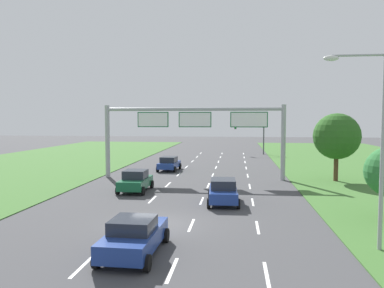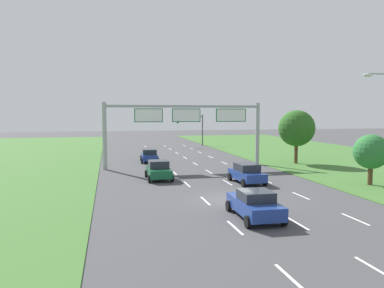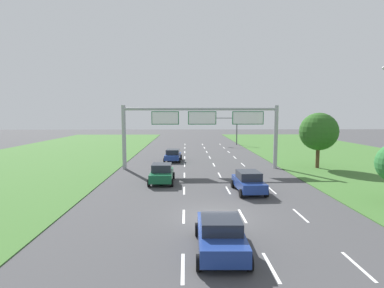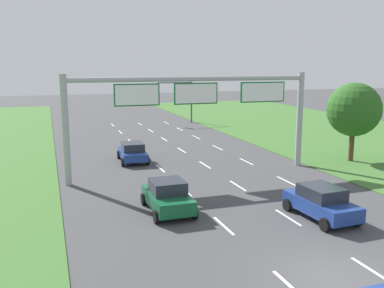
{
  "view_description": "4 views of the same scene",
  "coord_description": "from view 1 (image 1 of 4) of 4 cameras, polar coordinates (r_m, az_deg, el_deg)",
  "views": [
    {
      "loc": [
        4.12,
        -19.53,
        5.68
      ],
      "look_at": [
        -0.04,
        15.22,
        3.33
      ],
      "focal_mm": 35.0,
      "sensor_mm": 36.0,
      "label": 1
    },
    {
      "loc": [
        -7.98,
        -23.81,
        5.86
      ],
      "look_at": [
        -0.18,
        11.15,
        2.89
      ],
      "focal_mm": 35.0,
      "sensor_mm": 36.0,
      "label": 2
    },
    {
      "loc": [
        -1.63,
        -17.25,
        6.06
      ],
      "look_at": [
        -0.93,
        14.86,
        2.82
      ],
      "focal_mm": 28.0,
      "sensor_mm": 36.0,
      "label": 3
    },
    {
      "loc": [
        -9.35,
        -11.79,
        7.59
      ],
      "look_at": [
        -0.93,
        13.14,
        2.65
      ],
      "focal_mm": 40.0,
      "sensor_mm": 36.0,
      "label": 4
    }
  ],
  "objects": [
    {
      "name": "ground_plane",
      "position": [
        20.75,
        -5.01,
        -12.05
      ],
      "size": [
        200.0,
        200.0,
        0.0
      ],
      "primitive_type": "plane",
      "color": "#424244"
    },
    {
      "name": "lane_dashes_inner_left",
      "position": [
        32.57,
        -3.69,
        -6.2
      ],
      "size": [
        0.14,
        62.4,
        0.01
      ],
      "color": "white",
      "rests_on": "ground_plane"
    },
    {
      "name": "lane_dashes_inner_right",
      "position": [
        32.13,
        2.5,
        -6.34
      ],
      "size": [
        0.14,
        62.4,
        0.01
      ],
      "color": "white",
      "rests_on": "ground_plane"
    },
    {
      "name": "lane_dashes_slip",
      "position": [
        32.06,
        8.78,
        -6.4
      ],
      "size": [
        0.14,
        62.4,
        0.01
      ],
      "color": "white",
      "rests_on": "ground_plane"
    },
    {
      "name": "car_near_red",
      "position": [
        16.28,
        -8.8,
        -13.67
      ],
      "size": [
        2.28,
        4.5,
        1.58
      ],
      "rotation": [
        0.0,
        0.0,
        -0.02
      ],
      "color": "navy",
      "rests_on": "ground_plane"
    },
    {
      "name": "car_lead_silver",
      "position": [
        41.33,
        -3.51,
        -2.96
      ],
      "size": [
        2.26,
        4.02,
        1.55
      ],
      "rotation": [
        0.0,
        0.0,
        -0.05
      ],
      "color": "navy",
      "rests_on": "ground_plane"
    },
    {
      "name": "car_mid_lane",
      "position": [
        29.79,
        -8.6,
        -5.57
      ],
      "size": [
        2.16,
        4.03,
        1.68
      ],
      "rotation": [
        0.0,
        0.0,
        -0.0
      ],
      "color": "#145633",
      "rests_on": "ground_plane"
    },
    {
      "name": "car_far_ahead",
      "position": [
        25.44,
        4.78,
        -7.15
      ],
      "size": [
        2.26,
        4.2,
        1.64
      ],
      "rotation": [
        0.0,
        0.0,
        0.05
      ],
      "color": "navy",
      "rests_on": "ground_plane"
    },
    {
      "name": "sign_gantry",
      "position": [
        35.4,
        0.49,
        2.69
      ],
      "size": [
        17.24,
        0.44,
        7.0
      ],
      "color": "#9EA0A5",
      "rests_on": "ground_plane"
    },
    {
      "name": "traffic_light_mast",
      "position": [
        60.65,
        9.06,
        2.08
      ],
      "size": [
        4.76,
        0.49,
        5.6
      ],
      "color": "#47494F",
      "rests_on": "ground_plane"
    },
    {
      "name": "street_lamp",
      "position": [
        17.61,
        25.96,
        1.5
      ],
      "size": [
        2.61,
        0.32,
        8.5
      ],
      "color": "#9EA0A5",
      "rests_on": "ground_plane"
    },
    {
      "name": "roadside_tree_mid",
      "position": [
        36.14,
        21.19,
        1.09
      ],
      "size": [
        4.16,
        4.16,
        6.2
      ],
      "color": "#513823",
      "rests_on": "ground_plane"
    }
  ]
}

